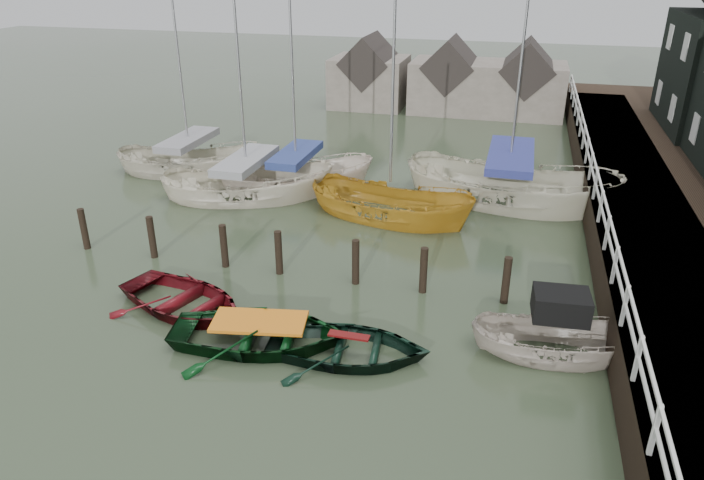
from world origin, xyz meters
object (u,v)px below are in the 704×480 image
(sailboat_a, at_px, (248,197))
(rowboat_green, at_px, (261,344))
(rowboat_red, at_px, (186,310))
(sailboat_e, at_px, (191,171))
(sailboat_b, at_px, (297,187))
(sailboat_c, at_px, (389,217))
(sailboat_d, at_px, (506,201))
(motorboat, at_px, (554,352))
(rowboat_dkgreen, at_px, (349,357))

(sailboat_a, bearing_deg, rowboat_green, -172.75)
(rowboat_red, bearing_deg, sailboat_e, 45.88)
(sailboat_e, bearing_deg, sailboat_b, -109.95)
(rowboat_red, distance_m, sailboat_e, 12.02)
(sailboat_c, xyz_separation_m, sailboat_d, (4.10, 2.65, 0.05))
(rowboat_red, relative_size, motorboat, 1.00)
(motorboat, relative_size, sailboat_c, 0.41)
(motorboat, relative_size, sailboat_a, 0.35)
(rowboat_green, xyz_separation_m, sailboat_e, (-8.20, 11.67, 0.06))
(sailboat_d, relative_size, sailboat_e, 1.20)
(rowboat_green, distance_m, sailboat_c, 9.06)
(rowboat_dkgreen, height_order, sailboat_b, sailboat_b)
(motorboat, height_order, sailboat_d, sailboat_d)
(sailboat_c, bearing_deg, motorboat, -129.11)
(sailboat_b, distance_m, sailboat_d, 8.48)
(rowboat_red, distance_m, rowboat_green, 2.84)
(motorboat, bearing_deg, sailboat_a, 51.13)
(rowboat_red, height_order, sailboat_c, sailboat_c)
(sailboat_b, bearing_deg, sailboat_e, 61.09)
(rowboat_dkgreen, distance_m, sailboat_c, 8.94)
(sailboat_c, bearing_deg, sailboat_b, 79.01)
(rowboat_green, relative_size, sailboat_a, 0.37)
(rowboat_green, xyz_separation_m, sailboat_b, (-2.97, 10.97, 0.06))
(sailboat_b, bearing_deg, sailboat_d, -106.86)
(motorboat, relative_size, sailboat_d, 0.34)
(sailboat_c, relative_size, sailboat_e, 0.99)
(rowboat_red, bearing_deg, sailboat_d, -19.13)
(sailboat_d, bearing_deg, rowboat_green, 167.29)
(rowboat_dkgreen, bearing_deg, sailboat_d, -21.64)
(sailboat_e, bearing_deg, rowboat_green, -157.17)
(sailboat_e, bearing_deg, rowboat_red, -164.75)
(rowboat_red, bearing_deg, sailboat_b, 20.24)
(sailboat_c, height_order, sailboat_e, sailboat_e)
(rowboat_red, height_order, sailboat_a, sailboat_a)
(rowboat_dkgreen, xyz_separation_m, sailboat_a, (-6.74, 9.35, 0.06))
(rowboat_green, xyz_separation_m, sailboat_d, (5.48, 11.61, 0.06))
(rowboat_green, height_order, motorboat, motorboat)
(rowboat_dkgreen, bearing_deg, sailboat_e, 35.92)
(rowboat_dkgreen, relative_size, sailboat_d, 0.32)
(sailboat_e, bearing_deg, sailboat_a, -133.47)
(sailboat_d, bearing_deg, sailboat_e, 102.29)
(sailboat_c, bearing_deg, sailboat_e, 87.98)
(sailboat_d, bearing_deg, sailboat_b, 106.91)
(rowboat_dkgreen, distance_m, motorboat, 4.99)
(rowboat_dkgreen, xyz_separation_m, sailboat_d, (3.21, 11.55, 0.06))
(rowboat_green, relative_size, sailboat_e, 0.43)
(sailboat_c, bearing_deg, sailboat_d, -43.28)
(sailboat_b, bearing_deg, rowboat_dkgreen, -175.51)
(sailboat_e, bearing_deg, rowboat_dkgreen, -150.21)
(rowboat_green, relative_size, sailboat_c, 0.44)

